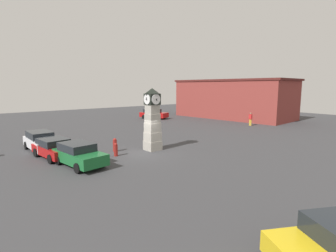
{
  "coord_description": "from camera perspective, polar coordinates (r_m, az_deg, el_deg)",
  "views": [
    {
      "loc": [
        16.42,
        -11.15,
        5.12
      ],
      "look_at": [
        -0.23,
        2.44,
        1.89
      ],
      "focal_mm": 28.0,
      "sensor_mm": 36.0,
      "label": 1
    }
  ],
  "objects": [
    {
      "name": "clock_tower",
      "position": [
        21.12,
        -3.4,
        1.08
      ],
      "size": [
        1.26,
        1.27,
        5.02
      ],
      "color": "#9B958B",
      "rests_on": "ground_plane"
    },
    {
      "name": "car_near_tower",
      "position": [
        20.8,
        -23.46,
        -4.4
      ],
      "size": [
        4.26,
        2.36,
        1.39
      ],
      "color": "#A51111",
      "rests_on": "ground_plane"
    },
    {
      "name": "car_navy_sedan",
      "position": [
        23.49,
        -25.93,
        -2.96
      ],
      "size": [
        4.47,
        1.94,
        1.55
      ],
      "color": "silver",
      "rests_on": "ground_plane"
    },
    {
      "name": "ground_plane",
      "position": [
        20.5,
        -4.91,
        -5.96
      ],
      "size": [
        85.91,
        85.91,
        0.0
      ],
      "primitive_type": "plane",
      "color": "#38383A"
    },
    {
      "name": "bollard_near_tower",
      "position": [
        21.34,
        -11.48,
        -4.02
      ],
      "size": [
        0.32,
        0.32,
        1.07
      ],
      "color": "maroon",
      "rests_on": "ground_plane"
    },
    {
      "name": "car_by_building",
      "position": [
        18.11,
        -18.81,
        -5.85
      ],
      "size": [
        4.35,
        2.37,
        1.49
      ],
      "color": "#19602D",
      "rests_on": "ground_plane"
    },
    {
      "name": "car_end_of_row",
      "position": [
        42.52,
        -3.16,
        2.69
      ],
      "size": [
        4.83,
        3.56,
        1.55
      ],
      "color": "#A51111",
      "rests_on": "ground_plane"
    },
    {
      "name": "pedestrian_near_bench",
      "position": [
        36.37,
        17.52,
        1.64
      ],
      "size": [
        0.43,
        0.28,
        1.74
      ],
      "color": "gold",
      "rests_on": "ground_plane"
    },
    {
      "name": "bollard_mid_row",
      "position": [
        19.92,
        -11.3,
        -5.03
      ],
      "size": [
        0.29,
        0.29,
        1.0
      ],
      "color": "maroon",
      "rests_on": "ground_plane"
    },
    {
      "name": "warehouse_blue_far",
      "position": [
        45.02,
        14.0,
        5.78
      ],
      "size": [
        19.62,
        10.0,
        6.29
      ],
      "color": "maroon",
      "rests_on": "ground_plane"
    }
  ]
}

